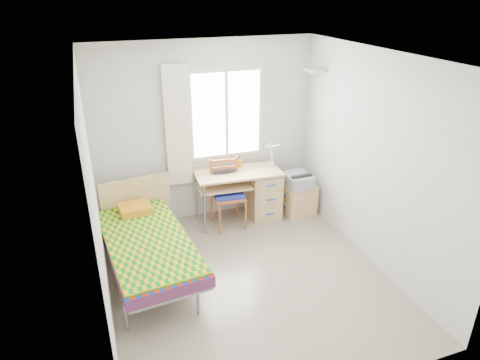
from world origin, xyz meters
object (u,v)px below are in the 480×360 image
object	(u,v)px
cabinet	(298,199)
printer	(298,179)
desk	(259,191)
chair	(228,189)
bed	(147,241)

from	to	relation	value
cabinet	printer	xyz separation A→B (m)	(-0.04, -0.03, 0.34)
desk	chair	distance (m)	0.54
bed	cabinet	distance (m)	2.50
bed	chair	xyz separation A→B (m)	(1.28, 0.75, 0.14)
bed	printer	world-z (taller)	bed
cabinet	desk	bearing A→B (deg)	162.96
printer	cabinet	bearing A→B (deg)	38.27
bed	printer	size ratio (longest dim) A/B	4.90
chair	printer	world-z (taller)	chair
bed	cabinet	world-z (taller)	bed
desk	cabinet	size ratio (longest dim) A/B	2.55
bed	chair	world-z (taller)	chair
chair	cabinet	size ratio (longest dim) A/B	2.02
chair	bed	bearing A→B (deg)	-144.06
desk	chair	world-z (taller)	chair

